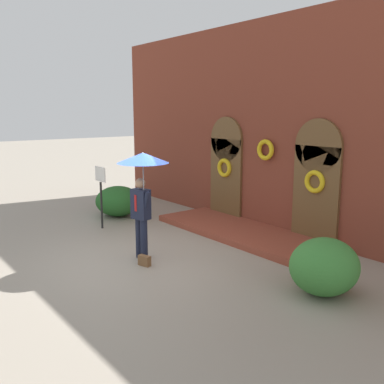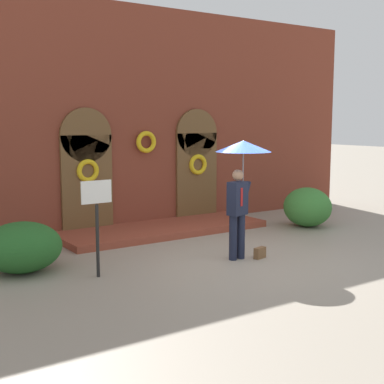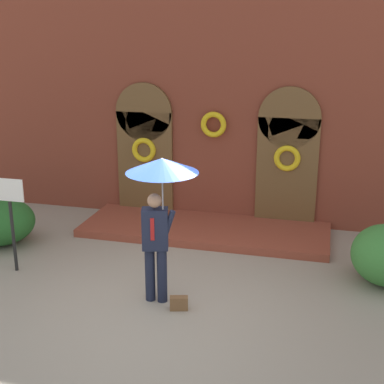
{
  "view_description": "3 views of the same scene",
  "coord_description": "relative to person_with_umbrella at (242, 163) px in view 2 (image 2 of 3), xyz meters",
  "views": [
    {
      "loc": [
        7.72,
        -4.69,
        3.23
      ],
      "look_at": [
        0.19,
        1.22,
        1.4
      ],
      "focal_mm": 40.0,
      "sensor_mm": 36.0,
      "label": 1
    },
    {
      "loc": [
        -6.63,
        -8.11,
        2.77
      ],
      "look_at": [
        -0.19,
        1.48,
        1.2
      ],
      "focal_mm": 50.0,
      "sensor_mm": 36.0,
      "label": 2
    },
    {
      "loc": [
        2.38,
        -7.3,
        4.22
      ],
      "look_at": [
        0.18,
        1.28,
        1.47
      ],
      "focal_mm": 50.0,
      "sensor_mm": 36.0,
      "label": 3
    }
  ],
  "objects": [
    {
      "name": "person_with_umbrella",
      "position": [
        0.0,
        0.0,
        0.0
      ],
      "size": [
        1.1,
        1.1,
        2.36
      ],
      "color": "#191E33",
      "rests_on": "ground"
    },
    {
      "name": "sign_post",
      "position": [
        -2.89,
        0.43,
        -0.75
      ],
      "size": [
        0.56,
        0.06,
        1.72
      ],
      "color": "black",
      "rests_on": "ground"
    },
    {
      "name": "ground_plane",
      "position": [
        -0.01,
        -0.02,
        -1.91
      ],
      "size": [
        80.0,
        80.0,
        0.0
      ],
      "primitive_type": "plane",
      "color": "gray"
    },
    {
      "name": "handbag",
      "position": [
        0.33,
        -0.2,
        -1.8
      ],
      "size": [
        0.3,
        0.19,
        0.22
      ],
      "primitive_type": "cube",
      "rotation": [
        0.0,
        0.0,
        0.27
      ],
      "color": "brown",
      "rests_on": "ground"
    },
    {
      "name": "shrub_right",
      "position": [
        3.5,
        1.58,
        -1.4
      ],
      "size": [
        1.19,
        1.3,
        1.02
      ],
      "primitive_type": "ellipsoid",
      "color": "#387A33",
      "rests_on": "ground"
    },
    {
      "name": "shrub_left",
      "position": [
        -3.92,
        1.49,
        -1.45
      ],
      "size": [
        1.45,
        1.37,
        0.92
      ],
      "primitive_type": "ellipsoid",
      "color": "#235B23",
      "rests_on": "ground"
    },
    {
      "name": "building_facade",
      "position": [
        -0.01,
        4.13,
        0.76
      ],
      "size": [
        14.0,
        2.3,
        5.6
      ],
      "color": "brown",
      "rests_on": "ground"
    }
  ]
}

